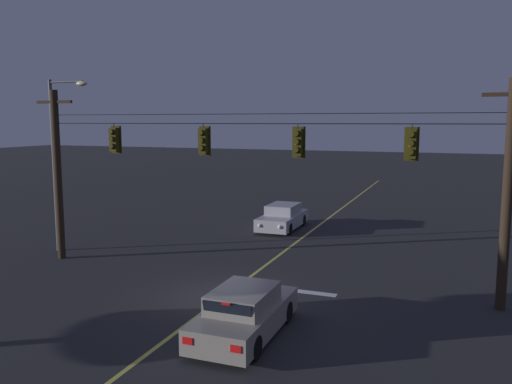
{
  "coord_description": "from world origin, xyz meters",
  "views": [
    {
      "loc": [
        7.22,
        -15.62,
        5.97
      ],
      "look_at": [
        0.0,
        3.17,
        3.24
      ],
      "focal_mm": 36.57,
      "sensor_mm": 36.0,
      "label": 1
    }
  ],
  "objects_px": {
    "traffic_light_left_inner": "(203,141)",
    "traffic_light_right_inner": "(411,144)",
    "car_waiting_near_lane": "(245,313)",
    "car_oncoming_lead": "(283,218)",
    "traffic_light_leftmost": "(114,140)",
    "street_lamp_corner": "(59,149)",
    "traffic_light_centre": "(298,142)"
  },
  "relations": [
    {
      "from": "traffic_light_left_inner",
      "to": "car_oncoming_lead",
      "type": "relative_size",
      "value": 0.28
    },
    {
      "from": "traffic_light_left_inner",
      "to": "street_lamp_corner",
      "type": "distance_m",
      "value": 7.95
    },
    {
      "from": "traffic_light_leftmost",
      "to": "traffic_light_centre",
      "type": "relative_size",
      "value": 1.0
    },
    {
      "from": "traffic_light_left_inner",
      "to": "car_waiting_near_lane",
      "type": "distance_m",
      "value": 7.62
    },
    {
      "from": "traffic_light_leftmost",
      "to": "street_lamp_corner",
      "type": "height_order",
      "value": "street_lamp_corner"
    },
    {
      "from": "car_waiting_near_lane",
      "to": "traffic_light_right_inner",
      "type": "bearing_deg",
      "value": 50.94
    },
    {
      "from": "car_waiting_near_lane",
      "to": "street_lamp_corner",
      "type": "height_order",
      "value": "street_lamp_corner"
    },
    {
      "from": "traffic_light_left_inner",
      "to": "traffic_light_right_inner",
      "type": "xyz_separation_m",
      "value": [
        7.6,
        0.0,
        0.0
      ]
    },
    {
      "from": "traffic_light_centre",
      "to": "car_oncoming_lead",
      "type": "height_order",
      "value": "traffic_light_centre"
    },
    {
      "from": "traffic_light_right_inner",
      "to": "car_waiting_near_lane",
      "type": "relative_size",
      "value": 0.28
    },
    {
      "from": "traffic_light_leftmost",
      "to": "car_oncoming_lead",
      "type": "xyz_separation_m",
      "value": [
        4.14,
        9.5,
        -4.59
      ]
    },
    {
      "from": "traffic_light_left_inner",
      "to": "traffic_light_leftmost",
      "type": "bearing_deg",
      "value": 180.0
    },
    {
      "from": "car_oncoming_lead",
      "to": "traffic_light_centre",
      "type": "bearing_deg",
      "value": -69.11
    },
    {
      "from": "street_lamp_corner",
      "to": "traffic_light_centre",
      "type": "bearing_deg",
      "value": -5.42
    },
    {
      "from": "traffic_light_centre",
      "to": "street_lamp_corner",
      "type": "distance_m",
      "value": 11.65
    },
    {
      "from": "traffic_light_right_inner",
      "to": "car_oncoming_lead",
      "type": "distance_m",
      "value": 12.94
    },
    {
      "from": "car_waiting_near_lane",
      "to": "car_oncoming_lead",
      "type": "height_order",
      "value": "same"
    },
    {
      "from": "traffic_light_leftmost",
      "to": "street_lamp_corner",
      "type": "xyz_separation_m",
      "value": [
        -3.82,
        1.1,
        -0.52
      ]
    },
    {
      "from": "street_lamp_corner",
      "to": "car_waiting_near_lane",
      "type": "bearing_deg",
      "value": -27.26
    },
    {
      "from": "car_waiting_near_lane",
      "to": "traffic_light_centre",
      "type": "bearing_deg",
      "value": 89.31
    },
    {
      "from": "car_waiting_near_lane",
      "to": "street_lamp_corner",
      "type": "xyz_separation_m",
      "value": [
        -11.53,
        5.94,
        4.07
      ]
    },
    {
      "from": "traffic_light_leftmost",
      "to": "street_lamp_corner",
      "type": "distance_m",
      "value": 4.01
    },
    {
      "from": "traffic_light_leftmost",
      "to": "car_waiting_near_lane",
      "type": "height_order",
      "value": "traffic_light_leftmost"
    },
    {
      "from": "traffic_light_left_inner",
      "to": "traffic_light_centre",
      "type": "distance_m",
      "value": 3.73
    },
    {
      "from": "traffic_light_left_inner",
      "to": "traffic_light_right_inner",
      "type": "distance_m",
      "value": 7.6
    },
    {
      "from": "traffic_light_centre",
      "to": "traffic_light_right_inner",
      "type": "xyz_separation_m",
      "value": [
        3.87,
        0.0,
        0.0
      ]
    },
    {
      "from": "traffic_light_leftmost",
      "to": "traffic_light_centre",
      "type": "xyz_separation_m",
      "value": [
        7.77,
        0.0,
        0.0
      ]
    },
    {
      "from": "car_oncoming_lead",
      "to": "street_lamp_corner",
      "type": "xyz_separation_m",
      "value": [
        -7.96,
        -8.4,
        4.07
      ]
    },
    {
      "from": "traffic_light_centre",
      "to": "car_waiting_near_lane",
      "type": "bearing_deg",
      "value": -90.69
    },
    {
      "from": "traffic_light_centre",
      "to": "traffic_light_right_inner",
      "type": "distance_m",
      "value": 3.87
    },
    {
      "from": "traffic_light_right_inner",
      "to": "street_lamp_corner",
      "type": "xyz_separation_m",
      "value": [
        -15.46,
        1.1,
        -0.52
      ]
    },
    {
      "from": "traffic_light_right_inner",
      "to": "street_lamp_corner",
      "type": "distance_m",
      "value": 15.5
    }
  ]
}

